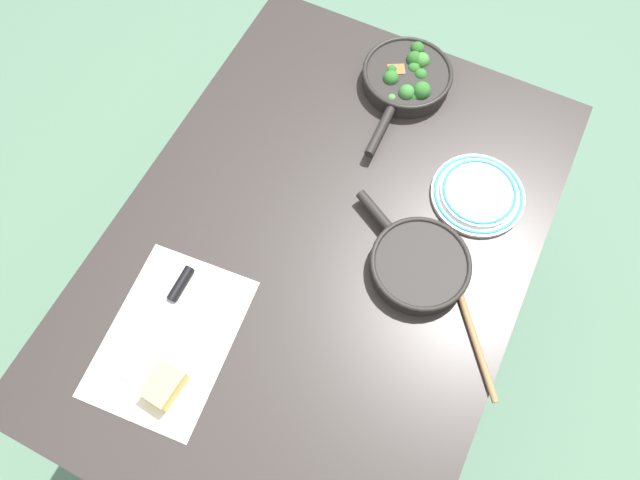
% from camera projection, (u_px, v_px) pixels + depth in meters
% --- Properties ---
extents(ground_plane, '(14.00, 14.00, 0.00)m').
position_uv_depth(ground_plane, '(320.00, 326.00, 2.03)').
color(ground_plane, '#51755B').
extents(dining_table_red, '(1.35, 0.95, 0.74)m').
position_uv_depth(dining_table_red, '(320.00, 255.00, 1.42)').
color(dining_table_red, '#2D2826').
rests_on(dining_table_red, ground_plane).
extents(skillet_broccoli, '(0.39, 0.24, 0.08)m').
position_uv_depth(skillet_broccoli, '(407.00, 78.00, 1.51)').
color(skillet_broccoli, black).
rests_on(skillet_broccoli, dining_table_red).
extents(skillet_eggs, '(0.23, 0.32, 0.05)m').
position_uv_depth(skillet_eggs, '(419.00, 265.00, 1.30)').
color(skillet_eggs, black).
rests_on(skillet_eggs, dining_table_red).
extents(wooden_spoon, '(0.30, 0.24, 0.02)m').
position_uv_depth(wooden_spoon, '(463.00, 303.00, 1.28)').
color(wooden_spoon, '#996B42').
rests_on(wooden_spoon, dining_table_red).
extents(parchment_sheet, '(0.40, 0.30, 0.00)m').
position_uv_depth(parchment_sheet, '(170.00, 337.00, 1.26)').
color(parchment_sheet, silver).
rests_on(parchment_sheet, dining_table_red).
extents(grater_knife, '(0.28, 0.03, 0.02)m').
position_uv_depth(grater_knife, '(168.00, 306.00, 1.28)').
color(grater_knife, silver).
rests_on(grater_knife, dining_table_red).
extents(cheese_block, '(0.09, 0.07, 0.05)m').
position_uv_depth(cheese_block, '(164.00, 385.00, 1.19)').
color(cheese_block, '#EACC66').
rests_on(cheese_block, dining_table_red).
extents(dinner_plate_stack, '(0.23, 0.23, 0.03)m').
position_uv_depth(dinner_plate_stack, '(478.00, 194.00, 1.39)').
color(dinner_plate_stack, silver).
rests_on(dinner_plate_stack, dining_table_red).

